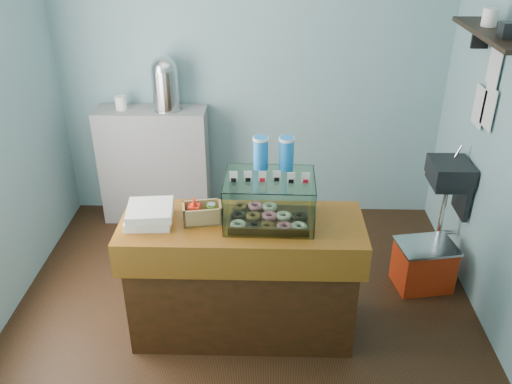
{
  "coord_description": "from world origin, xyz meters",
  "views": [
    {
      "loc": [
        0.17,
        -3.25,
        2.75
      ],
      "look_at": [
        0.09,
        -0.15,
        1.07
      ],
      "focal_mm": 38.0,
      "sensor_mm": 36.0,
      "label": 1
    }
  ],
  "objects_px": {
    "coffee_urn": "(165,82)",
    "red_cooler": "(424,265)",
    "counter": "(243,277)",
    "display_case": "(269,196)"
  },
  "relations": [
    {
      "from": "counter",
      "to": "coffee_urn",
      "type": "bearing_deg",
      "value": 115.16
    },
    {
      "from": "display_case",
      "to": "coffee_urn",
      "type": "xyz_separation_m",
      "value": [
        -0.92,
        1.52,
        0.28
      ]
    },
    {
      "from": "coffee_urn",
      "to": "red_cooler",
      "type": "distance_m",
      "value": 2.65
    },
    {
      "from": "counter",
      "to": "coffee_urn",
      "type": "distance_m",
      "value": 1.96
    },
    {
      "from": "counter",
      "to": "red_cooler",
      "type": "distance_m",
      "value": 1.53
    },
    {
      "from": "coffee_urn",
      "to": "red_cooler",
      "type": "height_order",
      "value": "coffee_urn"
    },
    {
      "from": "coffee_urn",
      "to": "red_cooler",
      "type": "xyz_separation_m",
      "value": [
        2.15,
        -1.04,
        -1.16
      ]
    },
    {
      "from": "counter",
      "to": "coffee_urn",
      "type": "xyz_separation_m",
      "value": [
        -0.74,
        1.58,
        0.89
      ]
    },
    {
      "from": "display_case",
      "to": "red_cooler",
      "type": "relative_size",
      "value": 1.19
    },
    {
      "from": "counter",
      "to": "display_case",
      "type": "distance_m",
      "value": 0.64
    }
  ]
}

